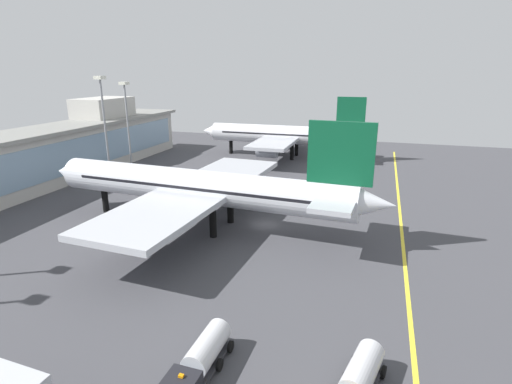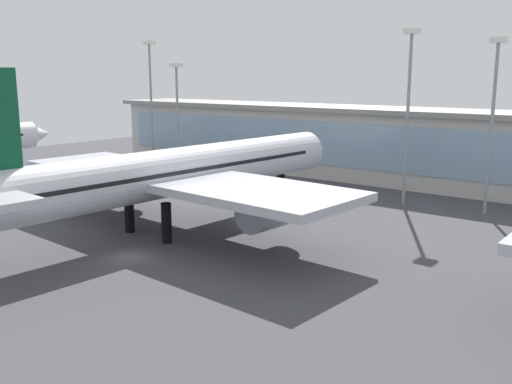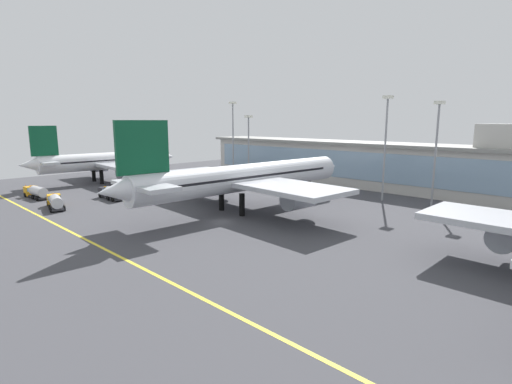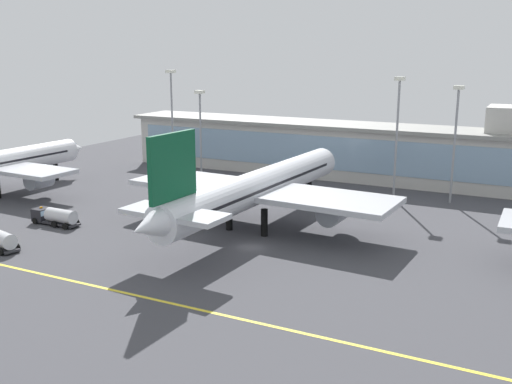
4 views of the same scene
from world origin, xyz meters
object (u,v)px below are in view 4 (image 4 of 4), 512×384
Objects in this scene: airliner_near_right at (258,188)px; apron_light_mast_west at (172,107)px; apron_light_mast_far_east at (200,119)px; apron_light_mast_east at (456,127)px; fuel_tanker_truck at (54,216)px; apron_light_mast_centre at (398,120)px.

apron_light_mast_west reaches higher than airliner_near_right.
apron_light_mast_east is at bearing 1.01° from apron_light_mast_far_east.
apron_light_mast_centre reaches higher than fuel_tanker_truck.
fuel_tanker_truck is at bearing -137.13° from apron_light_mast_centre.
apron_light_mast_centre is at bearing -2.38° from apron_light_mast_west.
fuel_tanker_truck is 45.90m from apron_light_mast_far_east.
airliner_near_right is 50.72m from apron_light_mast_west.
apron_light_mast_far_east reaches higher than fuel_tanker_truck.
airliner_near_right is at bearing -45.46° from apron_light_mast_far_east.
airliner_near_right is at bearing -39.46° from apron_light_mast_west.
apron_light_mast_east is (64.64, -0.52, -1.08)m from apron_light_mast_west.
fuel_tanker_truck is at bearing -81.16° from apron_light_mast_west.
airliner_near_right is 2.54× the size of apron_light_mast_centre.
apron_light_mast_east is 55.87m from apron_light_mast_far_east.
apron_light_mast_west reaches higher than fuel_tanker_truck.
apron_light_mast_centre is 10.78m from apron_light_mast_east.
fuel_tanker_truck is 0.38× the size of apron_light_mast_centre.
apron_light_mast_east reaches higher than fuel_tanker_truck.
apron_light_mast_west is 1.02× the size of apron_light_mast_centre.
apron_light_mast_east reaches higher than airliner_near_right.
apron_light_mast_west reaches higher than apron_light_mast_east.
apron_light_mast_centre is at bearing -0.95° from apron_light_mast_far_east.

